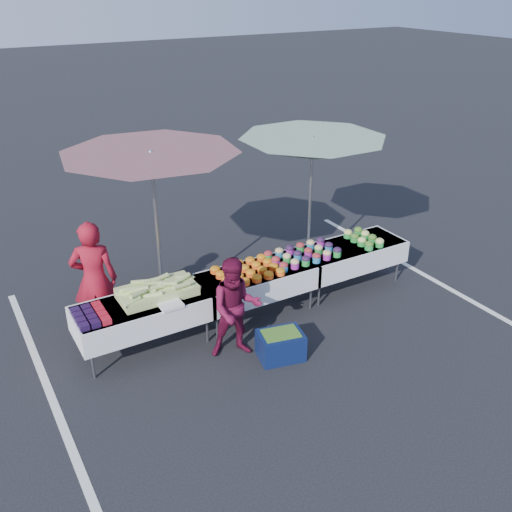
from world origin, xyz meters
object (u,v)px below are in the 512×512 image
table_center (256,281)px  table_right (350,254)px  umbrella_right (312,150)px  storage_bin (281,345)px  umbrella_left (152,167)px  vendor (95,280)px  customer (236,308)px  table_left (143,313)px

table_center → table_right: size_ratio=1.00×
umbrella_right → storage_bin: (-1.76, -1.88, -2.01)m
table_right → table_center: bearing=180.0°
umbrella_left → vendor: bearing=-174.7°
customer → umbrella_right: (2.23, 1.49, 1.49)m
table_left → umbrella_left: umbrella_left is taller
table_left → umbrella_right: (3.28, 0.74, 1.64)m
table_right → storage_bin: table_right is taller
table_right → table_left: bearing=180.0°
table_left → table_center: bearing=0.0°
umbrella_left → storage_bin: (0.93, -1.94, -2.14)m
table_left → customer: size_ratio=1.28×
table_right → vendor: 4.10m
umbrella_left → table_right: bearing=-14.9°
vendor → umbrella_right: 3.94m
table_left → vendor: bearing=121.1°
table_center → table_right: same height
table_center → storage_bin: bearing=-103.7°
table_right → umbrella_left: 3.58m
table_center → vendor: (-2.23, 0.71, 0.30)m
umbrella_right → table_left: bearing=-167.3°
table_left → umbrella_left: (0.59, 0.80, 1.76)m
umbrella_left → storage_bin: 3.04m
customer → umbrella_left: bearing=126.8°
customer → storage_bin: customer is taller
table_center → customer: bearing=-135.0°
vendor → umbrella_right: bearing=-157.7°
customer → table_left: bearing=164.7°
vendor → table_left: bearing=142.8°
table_left → table_right: bearing=0.0°
vendor → customer: bearing=157.1°
table_right → umbrella_left: bearing=165.1°
storage_bin → table_left: bearing=155.7°
umbrella_left → umbrella_right: bearing=-1.2°
umbrella_left → umbrella_right: 2.70m
table_center → customer: 1.07m
table_center → umbrella_left: size_ratio=0.61×
umbrella_right → table_right: bearing=-66.9°
umbrella_left → table_center: bearing=-33.4°
table_right → storage_bin: 2.40m
table_center → storage_bin: table_center is taller
customer → table_center: bearing=65.2°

